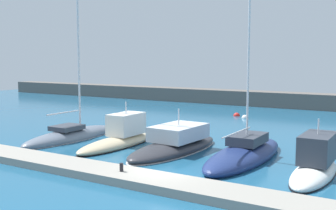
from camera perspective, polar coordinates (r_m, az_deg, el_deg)
name	(u,v)px	position (r m, az deg, el deg)	size (l,w,h in m)	color
ground_plane	(162,177)	(22.58, -0.83, -9.88)	(120.00, 120.00, 0.00)	#1E567A
dock_pier	(147,180)	(21.37, -2.92, -10.22)	(29.73, 2.32, 0.44)	gray
breakwater_seawall	(313,101)	(55.54, 19.28, 0.48)	(108.00, 3.09, 1.95)	#5B5651
sailboat_slate_nearest	(72,135)	(33.83, -13.03, -4.01)	(2.59, 9.85, 19.52)	slate
motorboat_sand_second	(121,137)	(30.89, -6.44, -4.41)	(2.44, 8.79, 3.42)	beige
motorboat_charcoal_third	(176,144)	(28.72, 1.06, -5.34)	(3.65, 9.71, 3.17)	#2D2D33
sailboat_navy_fourth	(245,154)	(26.84, 10.45, -6.54)	(3.01, 10.50, 17.86)	navy
motorboat_white_fifth	(315,164)	(24.21, 19.52, -7.61)	(2.06, 7.09, 3.39)	white
mooring_buoy_white	(245,118)	(45.23, 10.48, -1.77)	(0.69, 0.69, 0.69)	white
mooring_buoy_red	(237,116)	(46.73, 9.37, -1.49)	(0.73, 0.73, 0.73)	red
dock_bollard	(121,167)	(22.16, -6.39, -8.46)	(0.20, 0.20, 0.44)	black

